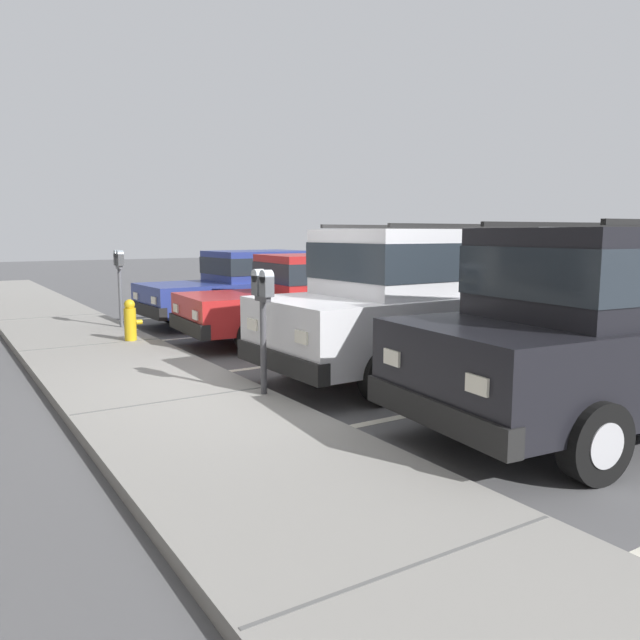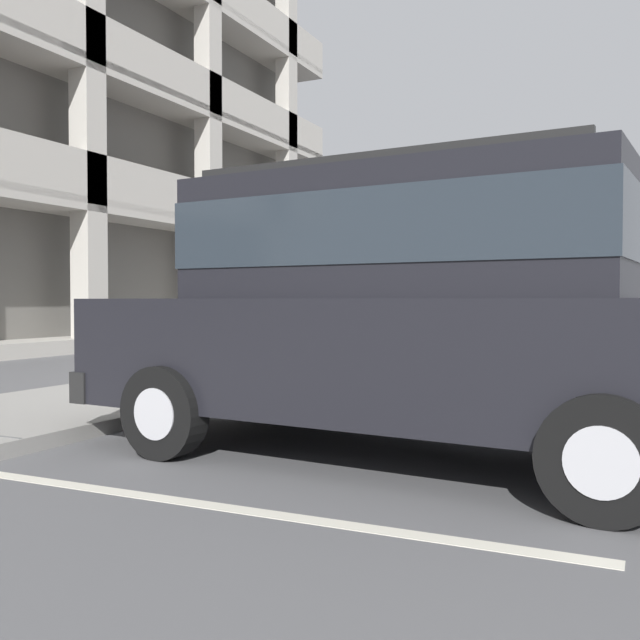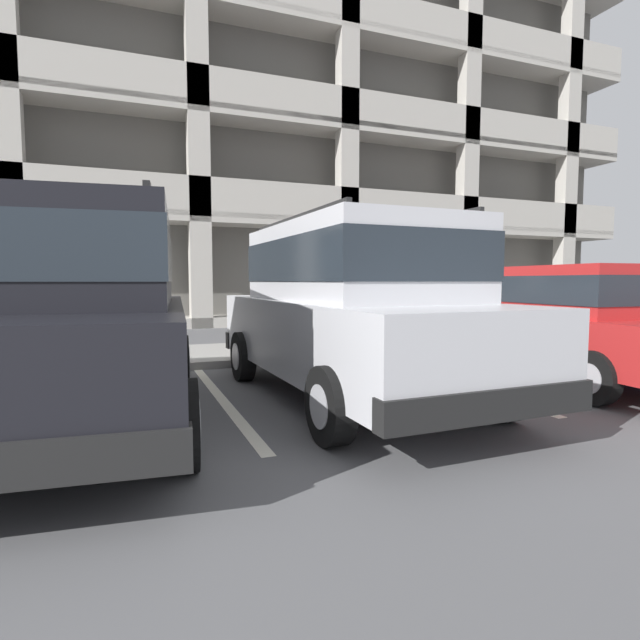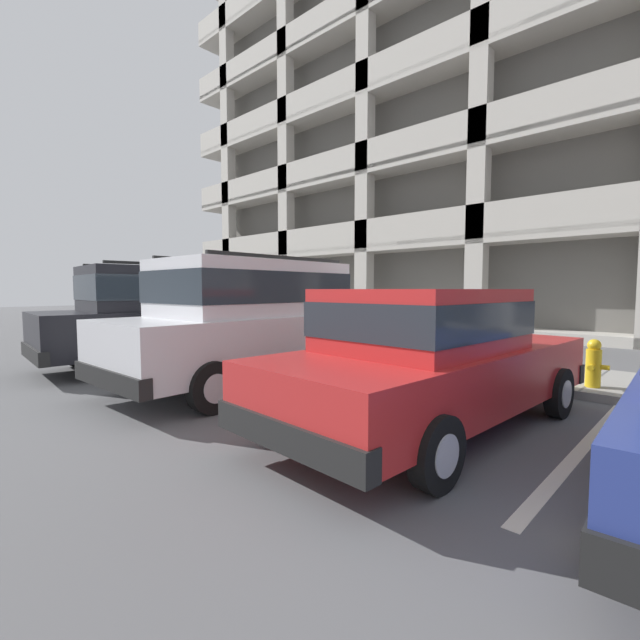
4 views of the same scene
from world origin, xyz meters
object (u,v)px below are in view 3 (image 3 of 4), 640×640
(parking_meter_near, at_px, (273,292))
(dark_hatchback, at_px, (567,320))
(fire_hydrant, at_px, (480,325))
(parking_meter_far, at_px, (553,287))
(red_sedan, at_px, (78,309))
(silver_suv, at_px, (352,304))
(parking_garage, at_px, (177,73))

(parking_meter_near, bearing_deg, dark_hatchback, -38.46)
(dark_hatchback, relative_size, fire_hydrant, 6.53)
(parking_meter_near, xyz_separation_m, parking_meter_far, (5.97, 0.03, 0.05))
(parking_meter_near, height_order, fire_hydrant, parking_meter_near)
(red_sedan, bearing_deg, dark_hatchback, 5.35)
(silver_suv, bearing_deg, dark_hatchback, -2.88)
(dark_hatchback, bearing_deg, silver_suv, -178.31)
(red_sedan, distance_m, parking_garage, 16.85)
(fire_hydrant, bearing_deg, parking_meter_near, -176.09)
(parking_meter_near, height_order, parking_garage, parking_garage)
(dark_hatchback, distance_m, parking_garage, 17.18)
(red_sedan, bearing_deg, parking_meter_near, 51.07)
(dark_hatchback, bearing_deg, fire_hydrant, 75.14)
(dark_hatchback, relative_size, parking_meter_far, 3.09)
(silver_suv, distance_m, parking_meter_far, 6.35)
(parking_meter_near, bearing_deg, silver_suv, -85.89)
(dark_hatchback, relative_size, parking_meter_near, 3.25)
(fire_hydrant, bearing_deg, parking_meter_far, -9.36)
(red_sedan, xyz_separation_m, parking_garage, (2.42, 14.66, 7.95))
(parking_garage, distance_m, fire_hydrant, 15.18)
(dark_hatchback, xyz_separation_m, parking_meter_near, (-3.38, 2.69, 0.35))
(silver_suv, relative_size, parking_meter_near, 3.43)
(red_sedan, bearing_deg, parking_meter_far, 22.89)
(parking_meter_far, bearing_deg, parking_meter_near, -179.71)
(parking_meter_near, height_order, parking_meter_far, parking_meter_far)
(parking_garage, bearing_deg, silver_suv, -88.48)
(parking_meter_near, distance_m, parking_meter_far, 5.97)
(dark_hatchback, xyz_separation_m, parking_meter_far, (2.59, 2.72, 0.40))
(red_sedan, relative_size, parking_meter_near, 3.51)
(parking_meter_near, xyz_separation_m, fire_hydrant, (4.35, 0.30, -0.71))
(dark_hatchback, bearing_deg, red_sedan, -176.82)
(silver_suv, height_order, dark_hatchback, silver_suv)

